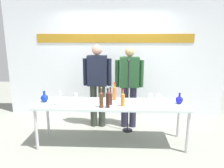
{
  "coord_description": "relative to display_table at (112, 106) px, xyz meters",
  "views": [
    {
      "loc": [
        0.17,
        -3.54,
        1.9
      ],
      "look_at": [
        0.0,
        0.15,
        1.06
      ],
      "focal_mm": 34.14,
      "sensor_mm": 36.0,
      "label": 1
    }
  ],
  "objects": [
    {
      "name": "wine_bottle_4",
      "position": [
        -0.05,
        -0.23,
        0.2
      ],
      "size": [
        0.06,
        0.06,
        0.32
      ],
      "color": "#321814",
      "rests_on": "display_table"
    },
    {
      "name": "decanter_blue_left",
      "position": [
        -1.19,
        0.02,
        0.13
      ],
      "size": [
        0.13,
        0.13,
        0.2
      ],
      "color": "#102B9D",
      "rests_on": "display_table"
    },
    {
      "name": "presenter_right",
      "position": [
        0.33,
        0.73,
        0.26
      ],
      "size": [
        0.58,
        0.22,
        1.68
      ],
      "color": "#29283D",
      "rests_on": "ground"
    },
    {
      "name": "ground_plane",
      "position": [
        0.0,
        0.0,
        -0.69
      ],
      "size": [
        10.0,
        10.0,
        0.0
      ],
      "primitive_type": "plane",
      "color": "gray"
    },
    {
      "name": "decanter_blue_right",
      "position": [
        1.17,
        0.02,
        0.12
      ],
      "size": [
        0.13,
        0.13,
        0.2
      ],
      "color": "#1B1AAF",
      "rests_on": "display_table"
    },
    {
      "name": "wine_glass_left_2",
      "position": [
        -0.94,
        -0.13,
        0.15
      ],
      "size": [
        0.07,
        0.07,
        0.14
      ],
      "color": "white",
      "rests_on": "display_table"
    },
    {
      "name": "wine_glass_right_2",
      "position": [
        0.69,
        0.13,
        0.16
      ],
      "size": [
        0.07,
        0.07,
        0.14
      ],
      "color": "white",
      "rests_on": "display_table"
    },
    {
      "name": "presenter_left",
      "position": [
        -0.33,
        0.73,
        0.29
      ],
      "size": [
        0.58,
        0.22,
        1.72
      ],
      "color": "#333930",
      "rests_on": "ground"
    },
    {
      "name": "wine_bottle_2",
      "position": [
        -0.02,
        -0.08,
        0.18
      ],
      "size": [
        0.07,
        0.07,
        0.3
      ],
      "color": "#562519",
      "rests_on": "display_table"
    },
    {
      "name": "wine_bottle_3",
      "position": [
        -0.16,
        -0.23,
        0.2
      ],
      "size": [
        0.07,
        0.07,
        0.34
      ],
      "color": "#54331E",
      "rests_on": "display_table"
    },
    {
      "name": "wine_glass_left_1",
      "position": [
        -0.98,
        0.25,
        0.15
      ],
      "size": [
        0.07,
        0.07,
        0.14
      ],
      "color": "white",
      "rests_on": "display_table"
    },
    {
      "name": "back_wall",
      "position": [
        0.0,
        1.49,
        0.81
      ],
      "size": [
        5.14,
        0.11,
        3.0
      ],
      "color": "white",
      "rests_on": "ground"
    },
    {
      "name": "wine_bottle_1",
      "position": [
        0.19,
        -0.15,
        0.18
      ],
      "size": [
        0.07,
        0.07,
        0.29
      ],
      "color": "#C96E27",
      "rests_on": "display_table"
    },
    {
      "name": "wine_glass_left_0",
      "position": [
        -0.64,
        0.05,
        0.17
      ],
      "size": [
        0.06,
        0.06,
        0.16
      ],
      "color": "white",
      "rests_on": "display_table"
    },
    {
      "name": "wine_glass_right_1",
      "position": [
        0.83,
        0.12,
        0.15
      ],
      "size": [
        0.07,
        0.07,
        0.14
      ],
      "color": "white",
      "rests_on": "display_table"
    },
    {
      "name": "display_table",
      "position": [
        0.0,
        0.0,
        0.0
      ],
      "size": [
        2.63,
        0.67,
        0.75
      ],
      "color": "silver",
      "rests_on": "ground"
    },
    {
      "name": "wine_glass_right_0",
      "position": [
        0.54,
        -0.16,
        0.15
      ],
      "size": [
        0.06,
        0.06,
        0.13
      ],
      "color": "white",
      "rests_on": "display_table"
    },
    {
      "name": "microphone_stand",
      "position": [
        0.3,
        0.5,
        -0.21
      ],
      "size": [
        0.2,
        0.2,
        1.46
      ],
      "color": "black",
      "rests_on": "ground"
    },
    {
      "name": "wine_bottle_0",
      "position": [
        0.05,
        0.19,
        0.2
      ],
      "size": [
        0.07,
        0.07,
        0.33
      ],
      "color": "orange",
      "rests_on": "display_table"
    }
  ]
}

